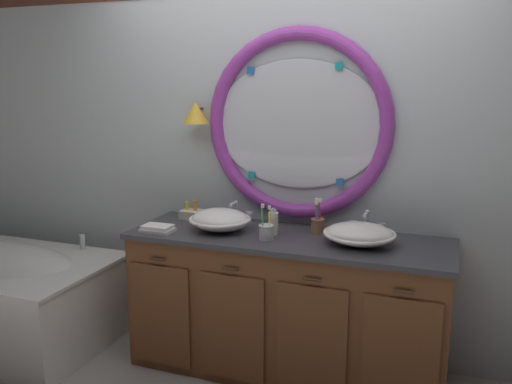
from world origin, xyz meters
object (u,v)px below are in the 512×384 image
Objects in this scene: soap_dispenser at (273,223)px; folded_hand_towel at (158,229)px; sink_basin_right at (359,234)px; toiletry_basket at (191,214)px; toothbrush_holder_left at (266,231)px; sink_basin_left at (220,220)px; toothbrush_holder_right at (318,224)px.

folded_hand_towel is at bearing -163.73° from soap_dispenser.
sink_basin_right and toiletry_basket have the same top height.
sink_basin_right is 2.46× the size of soap_dispenser.
folded_hand_towel is (-0.67, -0.20, -0.05)m from soap_dispenser.
soap_dispenser is 0.70m from folded_hand_towel.
toothbrush_holder_left reaches higher than sink_basin_right.
sink_basin_right is 0.53m from toothbrush_holder_left.
toothbrush_holder_right is at bearing 14.90° from sink_basin_left.
toothbrush_holder_right is 1.31× the size of soap_dispenser.
toothbrush_holder_right is 0.97m from folded_hand_towel.
sink_basin_left is at bearing 165.20° from toothbrush_holder_left.
toothbrush_holder_left is 1.29× the size of soap_dispenser.
toothbrush_holder_right is at bearing 44.69° from toothbrush_holder_left.
folded_hand_towel is 0.37m from toiletry_basket.
toiletry_basket is (-1.15, 0.20, -0.03)m from sink_basin_right.
folded_hand_towel is at bearing -96.38° from toiletry_basket.
toothbrush_holder_left is 0.98× the size of toothbrush_holder_right.
sink_basin_right is at bearing -28.94° from toothbrush_holder_right.
toothbrush_holder_left reaches higher than toiletry_basket.
sink_basin_right is 2.10× the size of folded_hand_towel.
toiletry_basket is at bearing 176.94° from toothbrush_holder_right.
toothbrush_holder_right is (-0.28, 0.15, -0.01)m from sink_basin_right.
folded_hand_towel is at bearing -172.10° from sink_basin_right.
toothbrush_holder_left is 0.67m from folded_hand_towel.
soap_dispenser reaches higher than sink_basin_left.
toothbrush_holder_left is (-0.52, -0.09, -0.01)m from sink_basin_right.
sink_basin_right is 1.88× the size of toothbrush_holder_right.
soap_dispenser is 0.85× the size of folded_hand_towel.
folded_hand_towel is at bearing -154.10° from sink_basin_left.
toothbrush_holder_left reaches higher than folded_hand_towel.
toothbrush_holder_right is (0.57, 0.15, -0.01)m from sink_basin_left.
sink_basin_left reaches higher than toiletry_basket.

